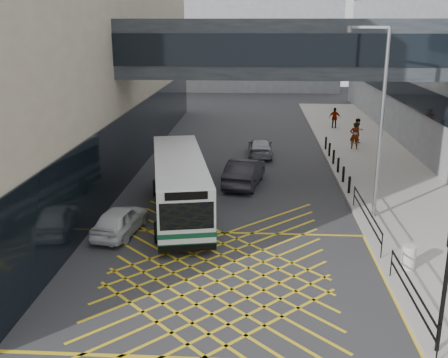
% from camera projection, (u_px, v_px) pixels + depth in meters
% --- Properties ---
extents(ground, '(120.00, 120.00, 0.00)m').
position_uv_depth(ground, '(217.00, 281.00, 18.57)').
color(ground, '#333335').
extents(building_far, '(28.00, 16.00, 18.00)m').
position_uv_depth(building_far, '(235.00, 21.00, 73.48)').
color(building_far, gray).
rests_on(building_far, ground).
extents(skybridge, '(20.00, 4.10, 3.00)m').
position_uv_depth(skybridge, '(290.00, 48.00, 27.72)').
color(skybridge, '#292E33').
rests_on(skybridge, ground).
extents(pavement, '(6.00, 54.00, 0.16)m').
position_uv_depth(pavement, '(380.00, 170.00, 32.35)').
color(pavement, '#99948B').
rests_on(pavement, ground).
extents(box_junction, '(12.00, 9.00, 0.01)m').
position_uv_depth(box_junction, '(217.00, 281.00, 18.57)').
color(box_junction, gold).
rests_on(box_junction, ground).
extents(bus, '(4.23, 10.26, 2.81)m').
position_uv_depth(bus, '(180.00, 184.00, 24.74)').
color(bus, silver).
rests_on(bus, ground).
extents(car_white, '(2.25, 4.20, 1.27)m').
position_uv_depth(car_white, '(120.00, 220.00, 22.61)').
color(car_white, silver).
rests_on(car_white, ground).
extents(car_dark, '(2.74, 5.15, 1.53)m').
position_uv_depth(car_dark, '(245.00, 172.00, 29.38)').
color(car_dark, black).
rests_on(car_dark, ground).
extents(car_silver, '(1.77, 4.09, 1.26)m').
position_uv_depth(car_silver, '(260.00, 147.00, 35.97)').
color(car_silver, gray).
rests_on(car_silver, ground).
extents(street_lamp, '(1.90, 0.84, 8.51)m').
position_uv_depth(street_lamp, '(378.00, 112.00, 23.08)').
color(street_lamp, slate).
rests_on(street_lamp, pavement).
extents(litter_bin, '(0.51, 0.51, 0.89)m').
position_uv_depth(litter_bin, '(408.00, 257.00, 19.09)').
color(litter_bin, '#ADA89E').
rests_on(litter_bin, pavement).
extents(kerb_railings, '(0.05, 12.54, 1.00)m').
position_uv_depth(kerb_railings, '(384.00, 243.00, 19.65)').
color(kerb_railings, black).
rests_on(kerb_railings, pavement).
extents(bollards, '(0.14, 10.14, 0.90)m').
position_uv_depth(bollards, '(336.00, 161.00, 32.36)').
color(bollards, black).
rests_on(bollards, pavement).
extents(pedestrian_a, '(0.79, 0.59, 1.89)m').
position_uv_depth(pedestrian_a, '(355.00, 136.00, 37.14)').
color(pedestrian_a, gray).
rests_on(pedestrian_a, pavement).
extents(pedestrian_b, '(1.04, 0.85, 1.84)m').
position_uv_depth(pedestrian_b, '(358.00, 131.00, 38.93)').
color(pedestrian_b, gray).
rests_on(pedestrian_b, pavement).
extents(pedestrian_c, '(1.05, 0.55, 1.73)m').
position_uv_depth(pedestrian_c, '(335.00, 118.00, 44.60)').
color(pedestrian_c, gray).
rests_on(pedestrian_c, pavement).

